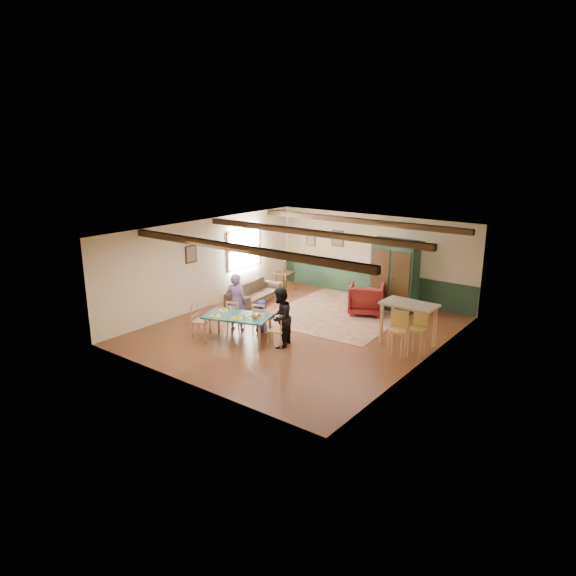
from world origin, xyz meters
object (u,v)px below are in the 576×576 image
Objects in this scene: sofa at (254,292)px; person_man at (236,302)px; dining_chair_far_right at (261,318)px; bar_stool_left at (397,336)px; bar_stool_right at (417,334)px; dining_chair_end_left at (201,320)px; armoire at (395,275)px; cat at (255,316)px; table_lamp at (285,264)px; dining_table at (238,328)px; dining_chair_end_right at (277,329)px; dining_chair_far_left at (236,315)px; person_child at (262,317)px; person_woman at (280,318)px; armchair at (366,299)px; end_table at (285,281)px; counter_table at (408,324)px.

person_man is at bearing -156.90° from sofa.
dining_chair_far_right reaches higher than sofa.
bar_stool_left is 1.04× the size of bar_stool_right.
dining_chair_end_left is 5.01m from bar_stool_left.
armoire is at bearing 123.53° from bar_stool_right.
cat is 4.95m from armoire.
table_lamp is at bearing -6.09° from sofa.
dining_chair_end_right is at bearing 18.43° from dining_table.
table_lamp reaches higher than bar_stool_right.
dining_chair_far_left is 0.78× the size of bar_stool_right.
dining_chair_end_right is at bearing -90.00° from dining_chair_end_left.
armoire is at bearing -132.49° from dining_chair_far_right.
person_man is at bearing 0.00° from person_child.
dining_table is at bearing -90.00° from person_woman.
person_man is 0.73× the size of sofa.
dining_chair_end_left is at bearing 43.83° from dining_chair_far_left.
cat is (0.39, -0.73, 0.31)m from person_child.
end_table is (-3.47, 0.58, -0.13)m from armchair.
end_table is (-0.04, 1.65, 0.00)m from sofa.
dining_chair_end_right is 0.78× the size of bar_stool_right.
dining_chair_end_left is 0.75× the size of bar_stool_left.
armoire reaches higher than dining_chair_far_left.
dining_chair_end_left is 4.93m from armchair.
dining_chair_far_left is 4.26m from table_lamp.
armoire is 3.91m from bar_stool_left.
end_table is at bearing -88.95° from person_man.
person_woman is at bearing -167.40° from bar_stool_left.
counter_table is at bearing -174.57° from person_child.
armchair is at bearing -131.78° from dining_chair_far_right.
person_man is 4.37m from bar_stool_left.
person_woman is at bearing -90.00° from dining_chair_end_left.
bar_stool_right is at bearing -53.57° from armoire.
dining_table is at bearing 63.43° from person_child.
end_table reaches higher than sofa.
dining_chair_end_left is 5.45m from bar_stool_right.
table_lamp is at bearing -88.97° from dining_chair_far_left.
dining_chair_far_left reaches higher than dining_table.
armoire is at bearing -70.77° from sofa.
person_child reaches higher than dining_chair_far_left.
person_man is 4.93m from armoire.
sofa is 1.65m from end_table.
person_child is at bearing -60.61° from end_table.
person_woman reaches higher than person_child.
dining_chair_end_left reaches higher than dining_table.
bar_stool_left reaches higher than counter_table.
dining_chair_end_left is at bearing -118.10° from armoire.
cat is at bearing 8.12° from dining_table.
dining_chair_far_left is at bearing -46.17° from dining_chair_end_left.
dining_chair_end_left is 0.55× the size of person_man.
person_child is 3.41m from armchair.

